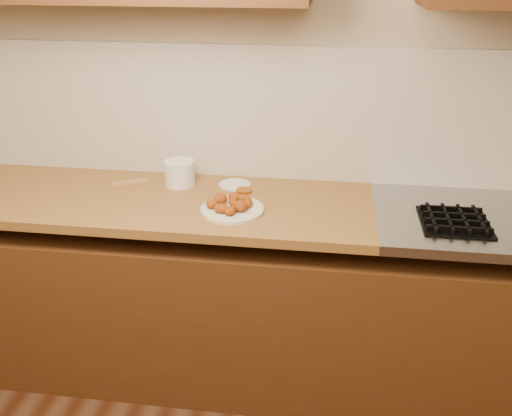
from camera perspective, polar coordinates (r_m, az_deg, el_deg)
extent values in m
cube|color=#BEAB8E|center=(2.43, 0.80, 13.34)|extent=(4.00, 0.02, 2.70)
cube|color=#4C2715|center=(2.53, -0.22, -10.07)|extent=(3.60, 0.60, 0.77)
cube|color=olive|center=(2.45, -15.45, 0.98)|extent=(2.30, 0.62, 0.04)
cube|color=beige|center=(2.45, 0.75, 9.85)|extent=(3.60, 0.02, 0.60)
cube|color=black|center=(2.24, 20.17, -1.42)|extent=(0.26, 0.26, 0.01)
cube|color=black|center=(2.21, 17.96, -0.94)|extent=(0.01, 0.24, 0.02)
cube|color=black|center=(2.15, 20.66, -2.12)|extent=(0.24, 0.01, 0.02)
cube|color=black|center=(2.23, 19.47, -1.03)|extent=(0.01, 0.24, 0.02)
cube|color=black|center=(2.21, 20.37, -1.41)|extent=(0.24, 0.01, 0.02)
cube|color=black|center=(2.24, 20.97, -1.11)|extent=(0.01, 0.24, 0.02)
cube|color=black|center=(2.26, 20.09, -0.74)|extent=(0.24, 0.01, 0.02)
cube|color=black|center=(2.26, 22.45, -1.19)|extent=(0.01, 0.24, 0.02)
cube|color=black|center=(2.31, 19.82, -0.10)|extent=(0.24, 0.01, 0.02)
cylinder|color=beige|center=(2.20, -2.51, -0.16)|extent=(0.26, 0.26, 0.01)
torus|color=#913710|center=(2.21, -1.64, 0.63)|extent=(0.13, 0.13, 0.04)
ellipsoid|color=#913710|center=(2.22, -3.76, 0.97)|extent=(0.08, 0.08, 0.05)
ellipsoid|color=#913710|center=(2.19, -4.63, 0.47)|extent=(0.06, 0.06, 0.04)
ellipsoid|color=#913710|center=(2.15, -3.67, -0.03)|extent=(0.06, 0.05, 0.04)
ellipsoid|color=#913710|center=(2.13, -2.75, -0.28)|extent=(0.05, 0.06, 0.04)
ellipsoid|color=#913710|center=(2.23, -2.31, 1.11)|extent=(0.07, 0.07, 0.05)
ellipsoid|color=#913710|center=(2.16, -1.66, 0.22)|extent=(0.06, 0.06, 0.05)
cylinder|color=white|center=(2.46, -8.05, 3.68)|extent=(0.16, 0.16, 0.11)
cylinder|color=silver|center=(2.45, -2.25, 2.47)|extent=(0.14, 0.14, 0.01)
cylinder|color=#AF6818|center=(2.38, -1.25, 1.85)|extent=(0.07, 0.07, 0.01)
cube|color=#AA7C4A|center=(2.53, -13.12, 2.64)|extent=(0.15, 0.09, 0.01)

